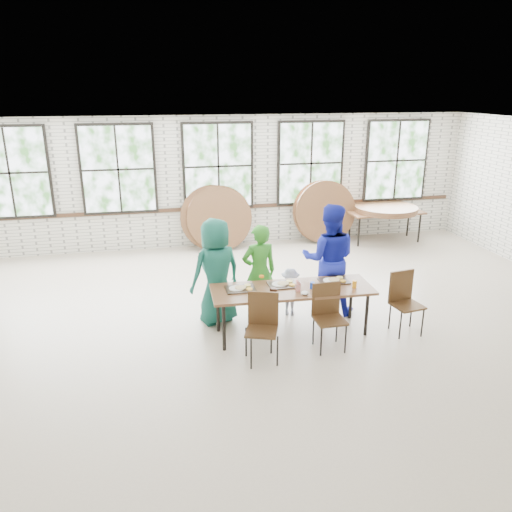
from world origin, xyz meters
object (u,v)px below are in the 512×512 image
(storage_table, at_px, (385,214))
(chair_near_left, at_px, (262,321))
(dining_table, at_px, (292,291))
(chair_near_right, at_px, (328,310))

(storage_table, bearing_deg, chair_near_left, -132.57)
(dining_table, relative_size, storage_table, 1.33)
(chair_near_left, xyz_separation_m, chair_near_right, (0.99, 0.13, 0.00))
(chair_near_left, height_order, chair_near_right, same)
(dining_table, xyz_separation_m, chair_near_left, (-0.60, -0.61, -0.13))
(chair_near_right, xyz_separation_m, storage_table, (3.17, 4.67, 0.13))
(chair_near_left, xyz_separation_m, storage_table, (4.16, 4.80, 0.13))
(storage_table, bearing_deg, dining_table, -132.06)
(chair_near_left, bearing_deg, chair_near_right, 27.15)
(dining_table, height_order, chair_near_left, chair_near_left)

